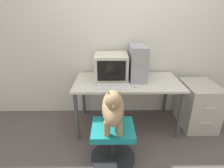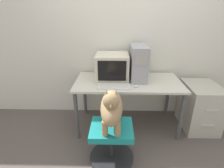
# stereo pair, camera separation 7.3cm
# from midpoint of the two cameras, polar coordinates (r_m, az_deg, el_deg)

# --- Properties ---
(ground_plane) EXTENTS (12.00, 12.00, 0.00)m
(ground_plane) POSITION_cam_midpoint_polar(r_m,az_deg,el_deg) (2.50, 6.06, -17.89)
(ground_plane) COLOR #564C47
(wall_back) EXTENTS (8.00, 0.05, 2.60)m
(wall_back) POSITION_cam_midpoint_polar(r_m,az_deg,el_deg) (2.72, 5.91, 15.78)
(wall_back) COLOR silver
(wall_back) RESTS_ON ground_plane
(desk) EXTENTS (1.46, 0.74, 0.73)m
(desk) POSITION_cam_midpoint_polar(r_m,az_deg,el_deg) (2.47, 6.03, -0.71)
(desk) COLOR beige
(desk) RESTS_ON ground_plane
(crt_monitor) EXTENTS (0.45, 0.44, 0.35)m
(crt_monitor) POSITION_cam_midpoint_polar(r_m,az_deg,el_deg) (2.49, 0.94, 5.84)
(crt_monitor) COLOR beige
(crt_monitor) RESTS_ON desk
(pc_tower) EXTENTS (0.22, 0.49, 0.47)m
(pc_tower) POSITION_cam_midpoint_polar(r_m,az_deg,el_deg) (2.48, 9.47, 6.98)
(pc_tower) COLOR #99999E
(pc_tower) RESTS_ON desk
(keyboard) EXTENTS (0.40, 0.17, 0.03)m
(keyboard) POSITION_cam_midpoint_polar(r_m,az_deg,el_deg) (2.21, 1.63, -0.85)
(keyboard) COLOR silver
(keyboard) RESTS_ON desk
(computer_mouse) EXTENTS (0.06, 0.04, 0.03)m
(computer_mouse) POSITION_cam_midpoint_polar(r_m,az_deg,el_deg) (2.24, 8.72, -0.78)
(computer_mouse) COLOR silver
(computer_mouse) RESTS_ON desk
(office_chair) EXTENTS (0.52, 0.52, 0.46)m
(office_chair) POSITION_cam_midpoint_polar(r_m,az_deg,el_deg) (2.10, 0.91, -18.50)
(office_chair) COLOR #262628
(office_chair) RESTS_ON ground_plane
(dog) EXTENTS (0.23, 0.57, 0.50)m
(dog) POSITION_cam_midpoint_polar(r_m,az_deg,el_deg) (1.82, 1.00, -7.49)
(dog) COLOR #9E7F56
(dog) RESTS_ON office_chair
(filing_cabinet) EXTENTS (0.46, 0.61, 0.66)m
(filing_cabinet) POSITION_cam_midpoint_polar(r_m,az_deg,el_deg) (2.90, 27.32, -6.56)
(filing_cabinet) COLOR #B7B2A3
(filing_cabinet) RESTS_ON ground_plane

